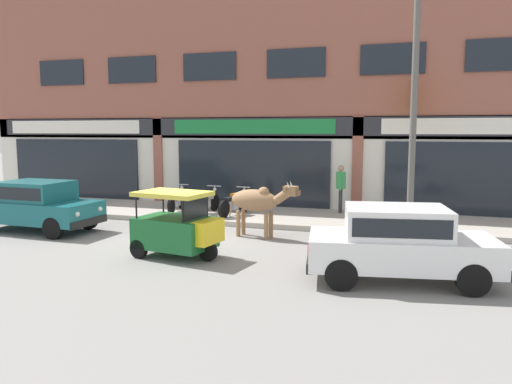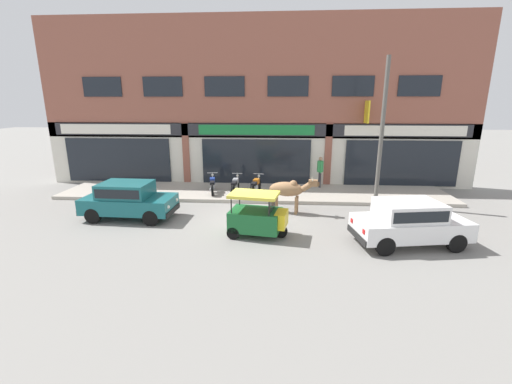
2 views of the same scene
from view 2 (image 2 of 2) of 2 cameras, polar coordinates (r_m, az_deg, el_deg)
ground_plane at (r=13.53m, az=-1.61°, el=-4.68°), size 90.00×90.00×0.00m
sidewalk at (r=17.22m, az=-0.37°, el=-0.04°), size 19.00×3.42×0.16m
shop_building at (r=18.59m, az=0.08°, el=13.78°), size 23.00×1.40×8.75m
cow at (r=14.16m, az=5.50°, el=0.42°), size 2.13×0.80×1.61m
car_0 at (r=14.40m, az=-20.53°, el=-1.03°), size 3.66×1.73×1.46m
car_1 at (r=12.09m, az=24.20°, el=-4.40°), size 3.78×2.16×1.46m
auto_rickshaw at (r=11.80m, az=0.27°, el=-4.28°), size 2.09×1.43×1.52m
motorcycle_0 at (r=16.95m, az=-7.27°, el=1.21°), size 0.58×1.80×0.88m
motorcycle_1 at (r=16.70m, az=-3.50°, el=1.10°), size 0.52×1.81×0.88m
motorcycle_2 at (r=16.59m, az=-0.09°, el=1.03°), size 0.63×1.80×0.88m
pedestrian at (r=18.03m, az=10.65°, el=3.85°), size 0.32×0.50×1.60m
utility_pole at (r=15.84m, az=20.23°, el=9.39°), size 0.18×0.18×6.19m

